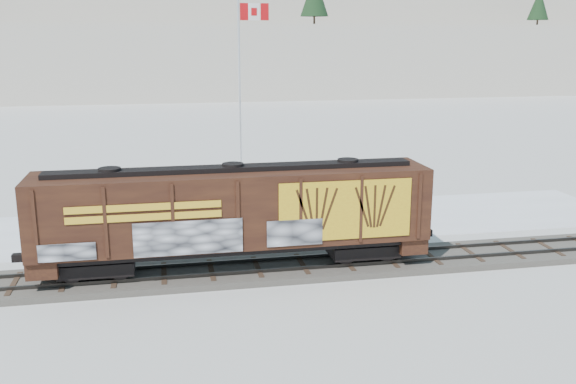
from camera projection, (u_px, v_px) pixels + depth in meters
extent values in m
plane|color=white|center=(302.00, 270.00, 28.36)|extent=(500.00, 500.00, 0.00)
cube|color=#59544C|center=(302.00, 267.00, 28.33)|extent=(50.00, 3.40, 0.28)
cube|color=#33302D|center=(306.00, 268.00, 27.59)|extent=(50.00, 0.10, 0.15)
cube|color=#33302D|center=(299.00, 257.00, 28.96)|extent=(50.00, 0.10, 0.15)
cube|color=white|center=(273.00, 223.00, 35.51)|extent=(40.00, 8.00, 0.03)
cube|color=white|center=(191.00, 59.00, 117.51)|extent=(360.00, 40.00, 12.00)
cube|color=white|center=(183.00, 28.00, 144.70)|extent=(360.00, 40.00, 24.00)
cube|color=white|center=(178.00, 9.00, 176.77)|extent=(360.00, 50.00, 35.00)
cone|color=black|center=(539.00, 4.00, 129.22)|extent=(4.20, 4.20, 6.15)
cube|color=black|center=(98.00, 264.00, 26.52)|extent=(3.00, 2.00, 0.90)
cube|color=black|center=(362.00, 247.00, 28.67)|extent=(3.00, 2.00, 0.90)
cylinder|color=black|center=(71.00, 272.00, 25.59)|extent=(0.90, 0.12, 0.90)
cube|color=black|center=(235.00, 244.00, 27.47)|extent=(16.57, 2.40, 0.25)
cube|color=#3C1E10|center=(234.00, 206.00, 27.08)|extent=(16.57, 3.00, 3.08)
cube|color=black|center=(233.00, 168.00, 26.69)|extent=(15.25, 0.90, 0.20)
cube|color=gold|center=(346.00, 210.00, 26.45)|extent=(5.63, 0.03, 2.49)
cube|color=gold|center=(144.00, 212.00, 24.84)|extent=(5.97, 0.02, 0.70)
cube|color=silver|center=(189.00, 238.00, 25.41)|extent=(4.31, 0.03, 1.40)
cylinder|color=silver|center=(241.00, 197.00, 40.93)|extent=(0.90, 0.90, 0.20)
cylinder|color=silver|center=(240.00, 102.00, 39.52)|extent=(0.14, 0.14, 12.20)
cube|color=#BA0B10|center=(244.00, 12.00, 38.31)|extent=(0.50, 0.07, 1.00)
cube|color=white|center=(254.00, 12.00, 38.43)|extent=(0.70, 0.09, 1.00)
cube|color=#BA0B10|center=(265.00, 12.00, 38.55)|extent=(0.50, 0.07, 1.00)
imported|color=silver|center=(212.00, 212.00, 34.99)|extent=(4.45, 3.00, 1.41)
imported|color=silver|center=(263.00, 217.00, 33.37)|extent=(5.53, 3.59, 1.72)
imported|color=black|center=(337.00, 208.00, 36.09)|extent=(4.61, 2.19, 1.30)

